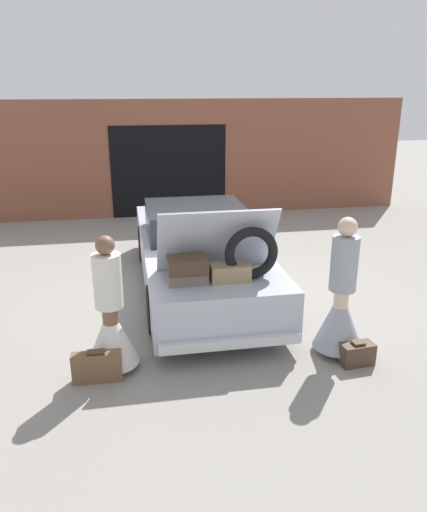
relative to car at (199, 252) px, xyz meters
name	(u,v)px	position (x,y,z in m)	size (l,w,h in m)	color
ground_plane	(199,287)	(0.00, 0.01, -0.59)	(40.00, 40.00, 0.00)	gray
garage_wall_back	(168,159)	(0.00, 4.84, 0.80)	(12.00, 0.14, 2.80)	brown
car	(199,252)	(0.00, 0.00, 0.00)	(1.80, 4.83, 1.70)	#B2B7C6
person_left	(111,323)	(-1.35, -2.23, -0.02)	(0.61, 0.61, 1.60)	brown
person_right	(340,306)	(1.35, -2.35, 0.02)	(0.60, 0.60, 1.71)	beige
suitcase_beside_left_person	(97,367)	(-1.52, -2.48, -0.42)	(0.54, 0.15, 0.38)	brown
suitcase_beside_right_person	(357,354)	(1.46, -2.66, -0.46)	(0.40, 0.23, 0.30)	#473323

